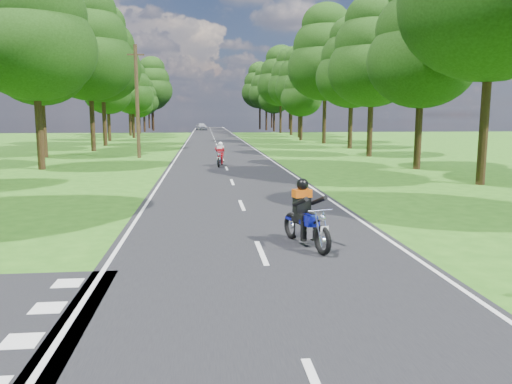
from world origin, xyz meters
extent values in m
plane|color=#285C15|center=(0.00, 0.00, 0.00)|extent=(160.00, 160.00, 0.00)
cube|color=black|center=(0.00, 50.00, 0.01)|extent=(7.00, 140.00, 0.02)
cube|color=silver|center=(0.00, 2.00, 0.02)|extent=(0.12, 2.00, 0.01)
cube|color=silver|center=(0.00, 8.00, 0.02)|extent=(0.12, 2.00, 0.01)
cube|color=silver|center=(0.00, 14.00, 0.02)|extent=(0.12, 2.00, 0.01)
cube|color=silver|center=(0.00, 20.00, 0.02)|extent=(0.12, 2.00, 0.01)
cube|color=silver|center=(0.00, 26.00, 0.02)|extent=(0.12, 2.00, 0.01)
cube|color=silver|center=(0.00, 32.00, 0.02)|extent=(0.12, 2.00, 0.01)
cube|color=silver|center=(0.00, 38.00, 0.02)|extent=(0.12, 2.00, 0.01)
cube|color=silver|center=(0.00, 44.00, 0.02)|extent=(0.12, 2.00, 0.01)
cube|color=silver|center=(0.00, 50.00, 0.02)|extent=(0.12, 2.00, 0.01)
cube|color=silver|center=(0.00, 56.00, 0.02)|extent=(0.12, 2.00, 0.01)
cube|color=silver|center=(0.00, 62.00, 0.02)|extent=(0.12, 2.00, 0.01)
cube|color=silver|center=(0.00, 68.00, 0.02)|extent=(0.12, 2.00, 0.01)
cube|color=silver|center=(0.00, 74.00, 0.02)|extent=(0.12, 2.00, 0.01)
cube|color=silver|center=(0.00, 80.00, 0.02)|extent=(0.12, 2.00, 0.01)
cube|color=silver|center=(0.00, 86.00, 0.02)|extent=(0.12, 2.00, 0.01)
cube|color=silver|center=(0.00, 92.00, 0.02)|extent=(0.12, 2.00, 0.01)
cube|color=silver|center=(0.00, 98.00, 0.02)|extent=(0.12, 2.00, 0.01)
cube|color=silver|center=(0.00, 104.00, 0.02)|extent=(0.12, 2.00, 0.01)
cube|color=silver|center=(0.00, 110.00, 0.02)|extent=(0.12, 2.00, 0.01)
cube|color=silver|center=(0.00, 116.00, 0.02)|extent=(0.12, 2.00, 0.01)
cube|color=silver|center=(-3.30, 50.00, 0.02)|extent=(0.10, 140.00, 0.01)
cube|color=silver|center=(3.30, 50.00, 0.02)|extent=(0.10, 140.00, 0.01)
cube|color=silver|center=(-3.80, -2.10, 0.02)|extent=(0.50, 0.50, 0.01)
cube|color=silver|center=(-3.80, -0.90, 0.02)|extent=(0.50, 0.50, 0.01)
cube|color=silver|center=(-3.80, 0.30, 0.02)|extent=(0.50, 0.50, 0.01)
cylinder|color=black|center=(-10.57, 20.76, 1.96)|extent=(0.40, 0.40, 3.91)
ellipsoid|color=black|center=(-10.57, 20.76, 6.78)|extent=(6.85, 6.85, 5.82)
ellipsoid|color=black|center=(-10.57, 20.76, 8.68)|extent=(5.87, 5.87, 4.99)
cylinder|color=black|center=(-12.94, 29.18, 1.90)|extent=(0.40, 0.40, 3.79)
ellipsoid|color=black|center=(-12.94, 29.18, 6.57)|extent=(6.64, 6.64, 5.64)
ellipsoid|color=black|center=(-12.94, 29.18, 8.41)|extent=(5.69, 5.69, 4.84)
ellipsoid|color=black|center=(-12.94, 29.18, 10.26)|extent=(4.27, 4.27, 3.63)
cylinder|color=black|center=(-10.82, 35.60, 2.16)|extent=(0.40, 0.40, 4.32)
ellipsoid|color=black|center=(-10.82, 35.60, 7.47)|extent=(7.56, 7.56, 6.42)
ellipsoid|color=black|center=(-10.82, 35.60, 9.58)|extent=(6.48, 6.48, 5.51)
ellipsoid|color=black|center=(-10.82, 35.60, 11.68)|extent=(4.86, 4.86, 4.13)
cylinder|color=black|center=(-11.26, 43.10, 2.20)|extent=(0.40, 0.40, 4.40)
ellipsoid|color=black|center=(-11.26, 43.10, 7.62)|extent=(7.71, 7.71, 6.55)
ellipsoid|color=black|center=(-11.26, 43.10, 9.77)|extent=(6.60, 6.60, 5.61)
ellipsoid|color=black|center=(-11.26, 43.10, 11.92)|extent=(4.95, 4.95, 4.21)
cylinder|color=black|center=(-12.61, 52.78, 1.60)|extent=(0.40, 0.40, 3.20)
ellipsoid|color=black|center=(-12.61, 52.78, 5.54)|extent=(5.60, 5.60, 4.76)
ellipsoid|color=black|center=(-12.61, 52.78, 7.10)|extent=(4.80, 4.80, 4.08)
ellipsoid|color=black|center=(-12.61, 52.78, 8.66)|extent=(3.60, 3.60, 3.06)
cylinder|color=black|center=(-10.75, 60.15, 1.61)|extent=(0.40, 0.40, 3.22)
ellipsoid|color=black|center=(-10.75, 60.15, 5.58)|extent=(5.64, 5.64, 4.79)
ellipsoid|color=black|center=(-10.75, 60.15, 7.15)|extent=(4.83, 4.83, 4.11)
ellipsoid|color=black|center=(-10.75, 60.15, 8.72)|extent=(3.62, 3.62, 3.08)
cylinder|color=black|center=(-12.29, 67.91, 1.80)|extent=(0.40, 0.40, 3.61)
ellipsoid|color=black|center=(-12.29, 67.91, 6.25)|extent=(6.31, 6.31, 5.37)
ellipsoid|color=black|center=(-12.29, 67.91, 8.01)|extent=(5.41, 5.41, 4.60)
ellipsoid|color=black|center=(-12.29, 67.91, 9.76)|extent=(4.06, 4.06, 3.45)
cylinder|color=black|center=(-11.94, 75.74, 1.33)|extent=(0.40, 0.40, 2.67)
ellipsoid|color=black|center=(-11.94, 75.74, 4.62)|extent=(4.67, 4.67, 3.97)
ellipsoid|color=black|center=(-11.94, 75.74, 5.92)|extent=(4.00, 4.00, 3.40)
ellipsoid|color=black|center=(-11.94, 75.74, 7.22)|extent=(3.00, 3.00, 2.55)
cylinder|color=black|center=(-12.18, 84.90, 1.54)|extent=(0.40, 0.40, 3.09)
ellipsoid|color=black|center=(-12.18, 84.90, 5.34)|extent=(5.40, 5.40, 4.59)
ellipsoid|color=black|center=(-12.18, 84.90, 6.85)|extent=(4.63, 4.63, 3.93)
ellipsoid|color=black|center=(-12.18, 84.90, 8.35)|extent=(3.47, 3.47, 2.95)
cylinder|color=black|center=(-11.23, 91.41, 2.24)|extent=(0.40, 0.40, 4.48)
ellipsoid|color=black|center=(-11.23, 91.41, 7.75)|extent=(7.84, 7.84, 6.66)
ellipsoid|color=black|center=(-11.23, 91.41, 9.94)|extent=(6.72, 6.72, 5.71)
ellipsoid|color=black|center=(-11.23, 91.41, 12.12)|extent=(5.04, 5.04, 4.28)
cylinder|color=black|center=(-12.28, 100.39, 2.05)|extent=(0.40, 0.40, 4.09)
ellipsoid|color=black|center=(-12.28, 100.39, 7.09)|extent=(7.16, 7.16, 6.09)
ellipsoid|color=black|center=(-12.28, 100.39, 9.08)|extent=(6.14, 6.14, 5.22)
ellipsoid|color=black|center=(-12.28, 100.39, 11.08)|extent=(4.61, 4.61, 3.92)
cylinder|color=black|center=(11.06, 12.20, 2.28)|extent=(0.40, 0.40, 4.56)
ellipsoid|color=black|center=(11.06, 12.20, 7.89)|extent=(7.98, 7.98, 6.78)
cylinder|color=black|center=(10.92, 18.69, 1.75)|extent=(0.40, 0.40, 3.49)
ellipsoid|color=black|center=(10.92, 18.69, 6.05)|extent=(6.12, 6.12, 5.20)
ellipsoid|color=black|center=(10.92, 18.69, 7.75)|extent=(5.24, 5.24, 4.46)
cylinder|color=black|center=(11.06, 27.58, 1.85)|extent=(0.40, 0.40, 3.69)
ellipsoid|color=black|center=(11.06, 27.58, 6.39)|extent=(6.46, 6.46, 5.49)
ellipsoid|color=black|center=(11.06, 27.58, 8.19)|extent=(5.54, 5.54, 4.71)
ellipsoid|color=black|center=(11.06, 27.58, 9.99)|extent=(4.15, 4.15, 3.53)
cylinder|color=black|center=(12.17, 36.42, 1.87)|extent=(0.40, 0.40, 3.74)
ellipsoid|color=black|center=(12.17, 36.42, 6.48)|extent=(6.55, 6.55, 5.57)
ellipsoid|color=black|center=(12.17, 36.42, 8.31)|extent=(5.62, 5.62, 4.77)
ellipsoid|color=black|center=(12.17, 36.42, 10.13)|extent=(4.21, 4.21, 3.58)
cylinder|color=black|center=(11.72, 44.72, 2.32)|extent=(0.40, 0.40, 4.64)
ellipsoid|color=black|center=(11.72, 44.72, 8.04)|extent=(8.12, 8.12, 6.91)
ellipsoid|color=black|center=(11.72, 44.72, 10.30)|extent=(6.96, 6.96, 5.92)
ellipsoid|color=black|center=(11.72, 44.72, 12.56)|extent=(5.22, 5.22, 4.44)
cylinder|color=black|center=(10.55, 51.92, 1.45)|extent=(0.40, 0.40, 2.91)
ellipsoid|color=black|center=(10.55, 51.92, 5.03)|extent=(5.09, 5.09, 4.33)
ellipsoid|color=black|center=(10.55, 51.92, 6.45)|extent=(4.36, 4.36, 3.71)
ellipsoid|color=black|center=(10.55, 51.92, 7.87)|extent=(3.27, 3.27, 2.78)
cylinder|color=black|center=(11.77, 59.40, 1.94)|extent=(0.40, 0.40, 3.88)
ellipsoid|color=black|center=(11.77, 59.40, 6.71)|extent=(6.78, 6.78, 5.77)
ellipsoid|color=black|center=(11.77, 59.40, 8.60)|extent=(5.81, 5.81, 4.94)
ellipsoid|color=black|center=(11.77, 59.40, 10.49)|extent=(4.36, 4.36, 3.71)
cylinder|color=black|center=(12.10, 67.87, 2.09)|extent=(0.40, 0.40, 4.18)
ellipsoid|color=black|center=(12.10, 67.87, 7.23)|extent=(7.31, 7.31, 6.21)
ellipsoid|color=black|center=(12.10, 67.87, 9.27)|extent=(6.27, 6.27, 5.33)
ellipsoid|color=black|center=(12.10, 67.87, 11.31)|extent=(4.70, 4.70, 4.00)
cylinder|color=black|center=(11.80, 76.83, 2.32)|extent=(0.40, 0.40, 4.63)
ellipsoid|color=black|center=(11.80, 76.83, 8.02)|extent=(8.11, 8.11, 6.89)
ellipsoid|color=black|center=(11.80, 76.83, 10.28)|extent=(6.95, 6.95, 5.91)
ellipsoid|color=black|center=(11.80, 76.83, 12.54)|extent=(5.21, 5.21, 4.43)
cylinder|color=black|center=(11.69, 84.12, 1.68)|extent=(0.40, 0.40, 3.36)
ellipsoid|color=black|center=(11.69, 84.12, 5.82)|extent=(5.88, 5.88, 5.00)
ellipsoid|color=black|center=(11.69, 84.12, 7.46)|extent=(5.04, 5.04, 4.29)
ellipsoid|color=black|center=(11.69, 84.12, 9.10)|extent=(3.78, 3.78, 3.21)
cylinder|color=black|center=(11.14, 91.34, 2.04)|extent=(0.40, 0.40, 4.09)
ellipsoid|color=black|center=(11.14, 91.34, 7.07)|extent=(7.15, 7.15, 6.08)
ellipsoid|color=black|center=(11.14, 91.34, 9.07)|extent=(6.13, 6.13, 5.21)
ellipsoid|color=black|center=(11.14, 91.34, 11.06)|extent=(4.60, 4.60, 3.91)
cylinder|color=black|center=(10.68, 99.10, 2.24)|extent=(0.40, 0.40, 4.48)
ellipsoid|color=black|center=(10.68, 99.10, 7.76)|extent=(7.84, 7.84, 6.66)
ellipsoid|color=black|center=(10.68, 99.10, 9.94)|extent=(6.72, 6.72, 5.71)
ellipsoid|color=black|center=(10.68, 99.10, 12.13)|extent=(5.04, 5.04, 4.28)
cylinder|color=black|center=(-14.00, 110.00, 1.92)|extent=(0.40, 0.40, 3.84)
ellipsoid|color=black|center=(-14.00, 110.00, 6.65)|extent=(6.72, 6.72, 5.71)
ellipsoid|color=black|center=(-14.00, 110.00, 8.52)|extent=(5.76, 5.76, 4.90)
ellipsoid|color=black|center=(-14.00, 110.00, 10.39)|extent=(4.32, 4.32, 3.67)
cylinder|color=black|center=(15.00, 112.00, 2.08)|extent=(0.40, 0.40, 4.16)
ellipsoid|color=black|center=(15.00, 112.00, 7.20)|extent=(7.28, 7.28, 6.19)
ellipsoid|color=black|center=(15.00, 112.00, 9.23)|extent=(6.24, 6.24, 5.30)
ellipsoid|color=black|center=(15.00, 112.00, 11.26)|extent=(4.68, 4.68, 3.98)
cylinder|color=black|center=(-16.00, 95.00, 1.76)|extent=(0.40, 0.40, 3.52)
ellipsoid|color=black|center=(-16.00, 95.00, 6.09)|extent=(6.16, 6.16, 5.24)
ellipsoid|color=black|center=(-16.00, 95.00, 7.81)|extent=(5.28, 5.28, 4.49)
ellipsoid|color=black|center=(-16.00, 95.00, 9.53)|extent=(3.96, 3.96, 3.37)
cylinder|color=black|center=(17.00, 98.00, 2.24)|extent=(0.40, 0.40, 4.48)
ellipsoid|color=black|center=(17.00, 98.00, 7.76)|extent=(7.84, 7.84, 6.66)
ellipsoid|color=black|center=(17.00, 98.00, 9.94)|extent=(6.72, 6.72, 5.71)
ellipsoid|color=black|center=(17.00, 98.00, 12.12)|extent=(5.04, 5.04, 4.28)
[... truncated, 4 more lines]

